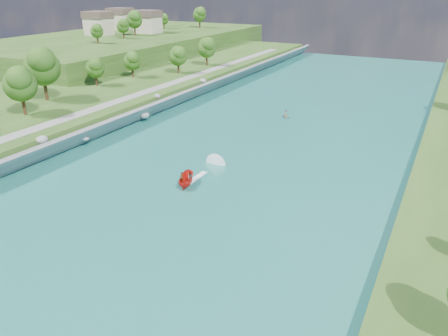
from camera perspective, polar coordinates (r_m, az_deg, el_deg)
The scene contains 10 objects.
ground at distance 57.77m, azimuth -7.84°, elevation -5.04°, with size 260.00×260.00×0.00m, color #2D5119.
river_water at distance 73.34m, azimuth 1.13°, elevation 1.48°, with size 55.00×240.00×0.10m, color #1B676A.
berm_west at distance 104.06m, azimuth -24.50°, elevation 6.92°, with size 45.00×240.00×3.50m, color #2D5119.
ridge_west at distance 178.23m, azimuth -12.36°, elevation 15.27°, with size 60.00×120.00×9.00m, color #2D5119.
riprap_bank at distance 86.37m, azimuth -14.63°, elevation 5.33°, with size 4.59×236.00×4.59m.
riverside_path at distance 90.74m, azimuth -17.67°, elevation 6.97°, with size 3.00×200.00×0.10m, color gray.
ridge_houses at distance 185.11m, azimuth -13.13°, elevation 18.23°, with size 29.50×29.50×8.40m.
trees_ridge at distance 178.95m, azimuth -8.99°, elevation 18.44°, with size 16.15×66.65×10.39m.
motorboat at distance 63.71m, azimuth -4.44°, elevation -1.22°, with size 3.60×19.26×2.08m.
raft at distance 95.98m, azimuth 8.07°, elevation 6.76°, with size 3.01×3.27×1.64m.
Camera 1 is at (30.39, -41.08, 26.96)m, focal length 35.00 mm.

